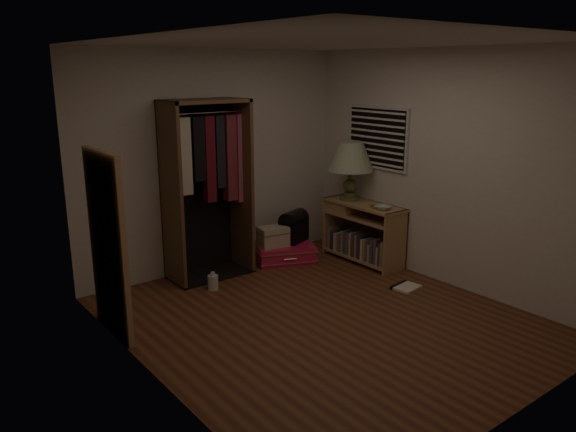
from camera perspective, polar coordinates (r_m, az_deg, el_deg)
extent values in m
plane|color=#592E19|center=(5.59, 3.60, -10.45)|extent=(4.00, 4.00, 0.00)
cube|color=beige|center=(6.77, -7.51, 5.51)|extent=(3.50, 0.02, 2.60)
cube|color=beige|center=(3.95, 23.44, -2.37)|extent=(3.50, 0.02, 2.60)
cube|color=beige|center=(6.44, 15.60, 4.62)|extent=(0.02, 4.00, 2.60)
cube|color=beige|center=(4.24, -14.15, -0.45)|extent=(0.02, 4.00, 2.60)
cube|color=silver|center=(5.06, 4.10, 17.25)|extent=(3.50, 4.00, 0.01)
cube|color=silver|center=(7.03, 9.08, 7.85)|extent=(0.03, 0.96, 0.76)
cube|color=black|center=(7.03, 9.08, 7.85)|extent=(0.03, 0.90, 0.70)
cube|color=white|center=(7.06, 8.88, 5.34)|extent=(0.01, 0.88, 0.02)
cube|color=white|center=(7.05, 8.91, 5.96)|extent=(0.01, 0.88, 0.02)
cube|color=white|center=(7.03, 8.93, 6.59)|extent=(0.01, 0.88, 0.02)
cube|color=white|center=(7.02, 8.96, 7.22)|extent=(0.01, 0.88, 0.02)
cube|color=white|center=(7.01, 8.98, 7.85)|extent=(0.01, 0.88, 0.02)
cube|color=white|center=(7.01, 9.01, 8.48)|extent=(0.01, 0.88, 0.02)
cube|color=white|center=(7.00, 9.03, 9.11)|extent=(0.01, 0.88, 0.02)
cube|color=white|center=(6.99, 9.06, 9.74)|extent=(0.01, 0.88, 0.02)
cube|color=white|center=(6.98, 9.09, 10.38)|extent=(0.01, 0.88, 0.02)
cube|color=#AA8052|center=(6.78, 10.86, -2.65)|extent=(0.40, 0.03, 0.75)
cube|color=#AA8052|center=(7.50, 4.75, -0.74)|extent=(0.40, 0.03, 0.75)
cube|color=#AA8052|center=(7.23, 7.57, -4.04)|extent=(0.40, 1.04, 0.03)
cube|color=#AA8052|center=(7.08, 7.71, -0.13)|extent=(0.40, 1.04, 0.03)
cube|color=#AA8052|center=(7.04, 7.75, 1.16)|extent=(0.42, 1.12, 0.03)
cube|color=brown|center=(7.26, 8.71, -1.38)|extent=(0.02, 1.10, 0.75)
cube|color=#AA8052|center=(7.28, 5.83, 0.96)|extent=(0.36, 0.38, 0.13)
cube|color=gray|center=(6.83, 10.02, -3.80)|extent=(0.21, 0.05, 0.31)
cube|color=#4C3833|center=(6.84, 9.65, -3.87)|extent=(0.17, 0.03, 0.27)
cube|color=#B7AD99|center=(6.87, 9.46, -3.99)|extent=(0.18, 0.03, 0.23)
cube|color=brown|center=(6.89, 9.31, -3.53)|extent=(0.20, 0.03, 0.32)
cube|color=#3F4C59|center=(6.92, 8.89, -3.50)|extent=(0.17, 0.04, 0.30)
cube|color=gray|center=(6.95, 8.55, -3.72)|extent=(0.15, 0.04, 0.23)
cube|color=#59594C|center=(6.99, 8.42, -3.56)|extent=(0.19, 0.03, 0.24)
cube|color=#B2724C|center=(7.00, 8.12, -3.45)|extent=(0.16, 0.03, 0.26)
cube|color=beige|center=(7.04, 8.01, -3.30)|extent=(0.21, 0.04, 0.26)
cube|color=#332D38|center=(7.08, 7.70, -2.97)|extent=(0.21, 0.05, 0.32)
cube|color=gray|center=(7.11, 7.45, -2.99)|extent=(0.22, 0.04, 0.29)
cube|color=#4C3833|center=(7.13, 7.08, -2.87)|extent=(0.18, 0.05, 0.30)
cube|color=#B7AD99|center=(7.18, 6.84, -2.77)|extent=(0.21, 0.03, 0.30)
cube|color=brown|center=(7.20, 6.49, -2.78)|extent=(0.18, 0.04, 0.28)
cube|color=#3F4C59|center=(7.23, 6.24, -2.56)|extent=(0.19, 0.04, 0.31)
cube|color=gray|center=(7.26, 5.90, -2.56)|extent=(0.16, 0.03, 0.29)
cube|color=#59594C|center=(7.31, 5.70, -2.64)|extent=(0.18, 0.04, 0.24)
cube|color=#B2724C|center=(7.34, 5.50, -2.60)|extent=(0.19, 0.03, 0.23)
cube|color=beige|center=(7.38, 5.33, -2.51)|extent=(0.21, 0.05, 0.23)
cube|color=#332D38|center=(7.40, 4.86, -2.38)|extent=(0.15, 0.05, 0.25)
cube|color=gray|center=(7.45, 4.72, -2.11)|extent=(0.21, 0.05, 0.28)
cube|color=brown|center=(6.27, -11.78, 2.01)|extent=(0.04, 0.50, 2.05)
cube|color=brown|center=(6.70, -4.79, 3.10)|extent=(0.04, 0.50, 2.05)
cube|color=brown|center=(6.34, -8.51, 11.49)|extent=(0.95, 0.50, 0.04)
cube|color=black|center=(6.67, -9.17, 2.91)|extent=(0.95, 0.02, 2.05)
cube|color=black|center=(6.76, -7.85, -5.85)|extent=(0.95, 0.50, 0.02)
cylinder|color=white|center=(6.35, -8.46, 10.32)|extent=(0.87, 0.02, 0.02)
cube|color=beige|center=(6.25, -10.51, 5.97)|extent=(0.14, 0.11, 0.85)
cube|color=black|center=(6.31, -9.27, 6.74)|extent=(0.14, 0.15, 0.71)
cube|color=#590F19|center=(6.40, -8.04, 5.71)|extent=(0.12, 0.11, 0.97)
cube|color=black|center=(6.46, -7.03, 6.49)|extent=(0.11, 0.10, 0.82)
cube|color=maroon|center=(6.54, -5.96, 5.90)|extent=(0.13, 0.13, 0.99)
cube|color=#BF4C72|center=(6.62, -4.92, 5.84)|extent=(0.11, 0.11, 1.03)
cube|color=#AC7F53|center=(5.28, -17.83, -2.80)|extent=(0.05, 0.80, 1.70)
cube|color=white|center=(5.29, -17.54, -2.74)|extent=(0.01, 0.68, 1.58)
cube|color=red|center=(7.13, -0.31, -3.74)|extent=(0.85, 0.75, 0.22)
cube|color=white|center=(7.15, -0.31, -4.20)|extent=(0.88, 0.78, 0.01)
cube|color=white|center=(7.11, -0.31, -3.27)|extent=(0.88, 0.78, 0.01)
cylinder|color=white|center=(6.88, 0.23, -4.42)|extent=(0.16, 0.08, 0.02)
cube|color=#B9AC8D|center=(6.99, -1.53, -2.10)|extent=(0.39, 0.30, 0.25)
cube|color=brown|center=(6.98, -1.53, -1.70)|extent=(0.40, 0.31, 0.01)
cylinder|color=white|center=(6.95, -1.54, -1.05)|extent=(0.10, 0.03, 0.02)
cube|color=black|center=(7.18, 0.58, -1.48)|extent=(0.43, 0.35, 0.28)
cylinder|color=black|center=(7.14, 0.58, -0.39)|extent=(0.43, 0.35, 0.24)
cylinder|color=#4B5629|center=(7.21, 6.28, 1.84)|extent=(0.27, 0.27, 0.04)
cylinder|color=#4B5629|center=(7.20, 6.29, 2.20)|extent=(0.16, 0.16, 0.05)
sphere|color=#4B5629|center=(7.17, 6.32, 3.10)|extent=(0.19, 0.19, 0.18)
cylinder|color=#4B5629|center=(7.15, 6.35, 4.22)|extent=(0.07, 0.07, 0.11)
cone|color=beige|center=(7.11, 6.40, 6.05)|extent=(0.62, 0.62, 0.36)
cone|color=beige|center=(7.11, 6.40, 6.05)|extent=(0.55, 0.55, 0.34)
cylinder|color=#AE9343|center=(6.86, 9.32, 0.92)|extent=(0.30, 0.30, 0.01)
imported|color=#B2D6B6|center=(6.75, 9.63, 0.83)|extent=(0.21, 0.21, 0.05)
cylinder|color=silver|center=(6.30, -7.62, -6.71)|extent=(0.15, 0.15, 0.17)
cylinder|color=silver|center=(6.27, -7.66, -5.84)|extent=(0.06, 0.06, 0.04)
cube|color=#F6E9CF|center=(6.45, 11.91, -7.08)|extent=(0.33, 0.28, 0.02)
cube|color=black|center=(6.50, 11.17, -6.87)|extent=(0.30, 0.08, 0.03)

